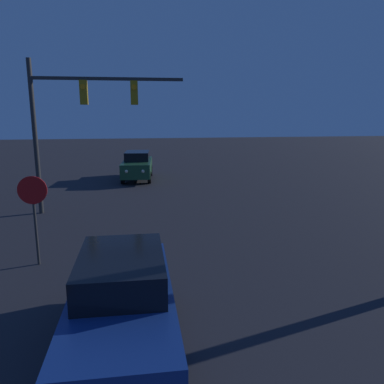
{
  "coord_description": "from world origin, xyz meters",
  "views": [
    {
      "loc": [
        -1.55,
        1.5,
        3.9
      ],
      "look_at": [
        0.0,
        11.84,
        1.67
      ],
      "focal_mm": 35.0,
      "sensor_mm": 36.0,
      "label": 1
    }
  ],
  "objects_px": {
    "car_near": "(122,304)",
    "car_far": "(137,165)",
    "stop_sign": "(34,204)",
    "traffic_signal_mast": "(75,111)"
  },
  "relations": [
    {
      "from": "car_near",
      "to": "car_far",
      "type": "bearing_deg",
      "value": -90.89
    },
    {
      "from": "car_near",
      "to": "car_far",
      "type": "distance_m",
      "value": 16.47
    },
    {
      "from": "car_near",
      "to": "stop_sign",
      "type": "xyz_separation_m",
      "value": [
        -2.31,
        4.02,
        0.8
      ]
    },
    {
      "from": "traffic_signal_mast",
      "to": "stop_sign",
      "type": "relative_size",
      "value": 2.49
    },
    {
      "from": "car_far",
      "to": "stop_sign",
      "type": "xyz_separation_m",
      "value": [
        -2.66,
        -12.45,
        0.8
      ]
    },
    {
      "from": "car_far",
      "to": "traffic_signal_mast",
      "type": "height_order",
      "value": "traffic_signal_mast"
    },
    {
      "from": "car_near",
      "to": "stop_sign",
      "type": "distance_m",
      "value": 4.7
    },
    {
      "from": "car_near",
      "to": "stop_sign",
      "type": "height_order",
      "value": "stop_sign"
    },
    {
      "from": "traffic_signal_mast",
      "to": "stop_sign",
      "type": "height_order",
      "value": "traffic_signal_mast"
    },
    {
      "from": "car_near",
      "to": "traffic_signal_mast",
      "type": "xyz_separation_m",
      "value": [
        -1.94,
        9.37,
        3.11
      ]
    }
  ]
}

